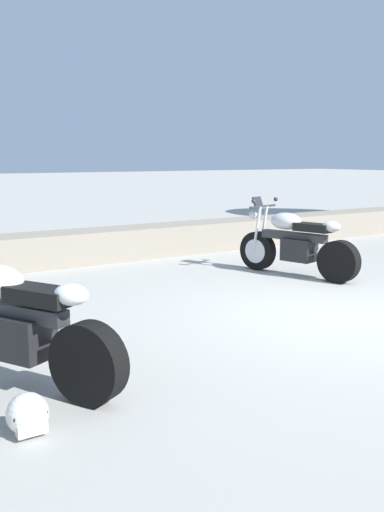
% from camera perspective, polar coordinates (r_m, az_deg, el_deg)
% --- Properties ---
extents(ground_plane, '(120.00, 120.00, 0.00)m').
position_cam_1_polar(ground_plane, '(6.76, 15.27, -5.86)').
color(ground_plane, '#A3A099').
extents(stone_wall, '(36.00, 0.80, 0.55)m').
position_cam_1_polar(stone_wall, '(10.46, -4.52, 1.53)').
color(stone_wall, gray).
rests_on(stone_wall, ground).
extents(motorcycle_white_near_left, '(1.17, 1.89, 1.18)m').
position_cam_1_polar(motorcycle_white_near_left, '(4.72, -17.52, -6.71)').
color(motorcycle_white_near_left, black).
rests_on(motorcycle_white_near_left, ground).
extents(motorcycle_silver_centre, '(0.86, 2.03, 1.18)m').
position_cam_1_polar(motorcycle_silver_centre, '(8.78, 10.34, 1.16)').
color(motorcycle_silver_centre, black).
rests_on(motorcycle_silver_centre, ground).
extents(rider_helmet, '(0.28, 0.28, 0.28)m').
position_cam_1_polar(rider_helmet, '(3.99, -16.21, -15.10)').
color(rider_helmet, silver).
rests_on(rider_helmet, ground).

